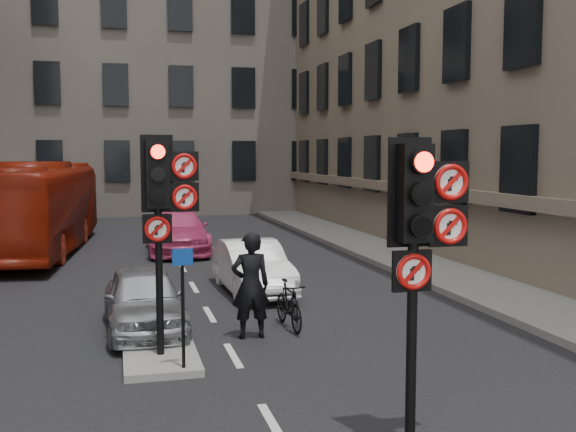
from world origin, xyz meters
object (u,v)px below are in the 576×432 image
signal_far (163,197)px  car_pink (177,231)px  motorcyclist (251,285)px  info_sign (183,291)px  signal_near (421,225)px  bus_red (38,207)px  motorcycle (289,305)px  car_silver (144,299)px  car_white (252,267)px

signal_far → car_pink: size_ratio=0.72×
signal_far → motorcyclist: bearing=32.4°
motorcyclist → car_pink: bearing=-88.3°
info_sign → signal_near: bearing=-63.8°
signal_near → motorcyclist: 5.37m
signal_near → car_pink: bearing=94.7°
bus_red → motorcycle: 13.36m
car_pink → info_sign: size_ratio=2.70×
signal_near → car_silver: bearing=115.5°
signal_near → car_white: bearing=91.0°
car_white → car_pink: (-1.18, 7.40, 0.09)m
signal_far → motorcyclist: size_ratio=1.82×
signal_far → car_silver: (-0.27, 2.01, -2.09)m
bus_red → motorcyclist: 13.41m
bus_red → info_sign: size_ratio=6.08×
car_white → car_pink: bearing=96.7°
info_sign → motorcycle: bearing=35.2°
signal_near → car_silver: size_ratio=0.99×
car_white → car_pink: 7.49m
signal_far → motorcyclist: 2.57m
car_white → motorcyclist: motorcyclist is taller
motorcycle → motorcyclist: (-0.85, -0.48, 0.52)m
bus_red → motorcycle: (5.85, -11.96, -1.10)m
signal_near → info_sign: 4.18m
car_pink → motorcycle: size_ratio=3.20×
signal_near → signal_far: (-2.60, 4.00, 0.12)m
car_pink → info_sign: bearing=-93.0°
motorcycle → motorcyclist: motorcyclist is taller
motorcyclist → bus_red: bearing=-68.2°
bus_red → motorcycle: bearing=-59.1°
car_silver → car_pink: car_pink is taller
car_pink → motorcyclist: bearing=-86.7°
car_pink → signal_near: bearing=-83.8°
signal_near → motorcycle: 5.90m
bus_red → car_white: bearing=-50.5°
bus_red → motorcyclist: bus_red is taller
car_silver → bus_red: size_ratio=0.32×
bus_red → car_pink: bearing=-7.7°
car_silver → motorcycle: 2.79m
signal_far → car_pink: bearing=84.2°
signal_near → info_sign: signal_near is taller
signal_near → car_pink: (-1.34, 16.43, -1.86)m
motorcyclist → info_sign: bearing=52.4°
car_silver → bus_red: (-3.11, 11.45, 0.95)m
signal_near → bus_red: (-5.99, 17.46, -1.02)m
car_silver → motorcycle: bearing=-12.9°
signal_far → car_white: (2.44, 5.03, -2.07)m
signal_near → motorcyclist: signal_near is taller
car_white → bus_red: size_ratio=0.34×
car_silver → info_sign: info_sign is taller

